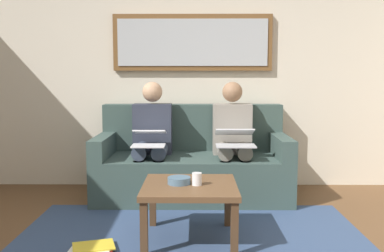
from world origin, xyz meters
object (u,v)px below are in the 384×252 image
at_px(person_left, 233,136).
at_px(magazine_stack, 92,248).
at_px(coffee_table, 190,192).
at_px(bowl, 179,180).
at_px(person_right, 152,136).
at_px(laptop_white, 149,138).
at_px(laptop_silver, 235,138).
at_px(couch, 192,164).
at_px(cup, 197,179).
at_px(framed_mirror, 193,43).

xyz_separation_m(person_left, magazine_stack, (1.08, 1.37, -0.59)).
relative_size(coffee_table, bowl, 4.05).
xyz_separation_m(person_right, laptop_white, (0.00, 0.25, 0.02)).
bearing_deg(person_right, bowl, 105.27).
distance_m(coffee_table, magazine_stack, 0.78).
xyz_separation_m(laptop_white, magazine_stack, (0.28, 1.12, -0.61)).
bearing_deg(person_right, laptop_silver, 163.32).
bearing_deg(laptop_white, person_right, -90.00).
bearing_deg(magazine_stack, couch, -115.31).
relative_size(person_left, laptop_silver, 3.18).
relative_size(bowl, person_right, 0.15).
distance_m(cup, magazine_stack, 0.87).
bearing_deg(couch, coffee_table, 89.52).
bearing_deg(person_right, cup, 110.57).
distance_m(framed_mirror, laptop_silver, 1.22).
bearing_deg(laptop_white, laptop_silver, -179.44).
distance_m(coffee_table, laptop_silver, 1.03).
distance_m(bowl, person_right, 1.19).
bearing_deg(bowl, magazine_stack, 21.58).
xyz_separation_m(coffee_table, bowl, (0.08, -0.02, 0.08)).
bearing_deg(magazine_stack, bowl, -158.42).
bearing_deg(laptop_silver, person_right, -16.68).
height_order(bowl, laptop_white, laptop_white).
relative_size(couch, coffee_table, 2.75).
relative_size(person_left, person_right, 1.00).
bearing_deg(laptop_white, couch, -141.68).
bearing_deg(bowl, person_right, -74.73).
distance_m(couch, person_left, 0.50).
bearing_deg(bowl, laptop_silver, -118.49).
height_order(laptop_white, magazine_stack, laptop_white).
bearing_deg(cup, person_right, -69.43).
bearing_deg(laptop_silver, cup, 69.07).
height_order(cup, person_left, person_left).
xyz_separation_m(framed_mirror, cup, (-0.04, 1.63, -1.09)).
bearing_deg(magazine_stack, coffee_table, -161.94).
relative_size(coffee_table, laptop_silver, 1.90).
relative_size(couch, laptop_white, 5.41).
bearing_deg(person_right, person_left, 180.00).
relative_size(couch, person_right, 1.64).
height_order(person_right, magazine_stack, person_right).
bearing_deg(coffee_table, bowl, -11.29).
distance_m(person_left, laptop_silver, 0.24).
distance_m(bowl, person_left, 1.24).
xyz_separation_m(framed_mirror, person_right, (0.40, 0.46, -0.94)).
bearing_deg(framed_mirror, cup, 91.46).
height_order(bowl, person_left, person_left).
relative_size(couch, cup, 20.78).
distance_m(coffee_table, bowl, 0.11).
height_order(cup, magazine_stack, cup).
distance_m(coffee_table, person_left, 1.24).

